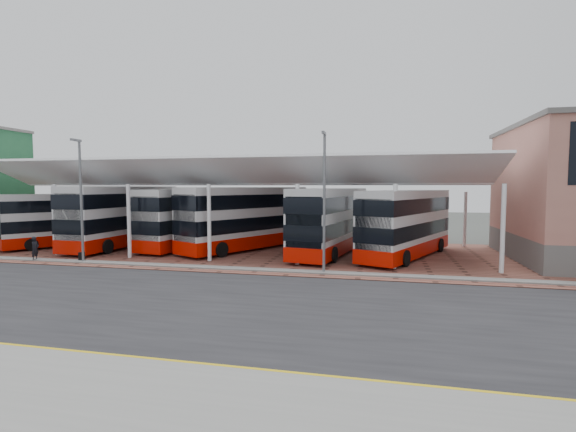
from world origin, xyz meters
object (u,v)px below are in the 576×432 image
object	(u,v)px
bus_0	(71,220)
bus_5	(407,224)
bus_2	(192,218)
pedestrian	(35,249)
bus_3	(246,219)
bus_1	(124,217)
bus_4	(331,221)

from	to	relation	value
bus_0	bus_5	size ratio (longest dim) A/B	0.90
bus_2	pedestrian	xyz separation A→B (m)	(-7.25, -8.61, -1.55)
bus_2	bus_5	bearing A→B (deg)	3.63
bus_2	pedestrian	distance (m)	11.36
bus_3	bus_0	bearing A→B (deg)	-148.79
bus_0	bus_5	bearing A→B (deg)	31.79
bus_2	bus_3	bearing A→B (deg)	1.72
bus_1	bus_3	world-z (taller)	bus_1
bus_4	bus_3	bearing A→B (deg)	-174.11
bus_2	pedestrian	size ratio (longest dim) A/B	7.27
bus_2	bus_1	bearing A→B (deg)	-159.13
bus_3	pedestrian	bearing A→B (deg)	-119.46
bus_1	pedestrian	bearing A→B (deg)	-100.31
bus_0	bus_1	world-z (taller)	bus_1
bus_3	bus_5	size ratio (longest dim) A/B	1.03
bus_0	bus_3	xyz separation A→B (m)	(15.21, 1.02, 0.27)
pedestrian	bus_0	bearing A→B (deg)	18.69
bus_2	bus_0	bearing A→B (deg)	-162.13
bus_0	bus_4	distance (m)	22.00
bus_0	bus_1	bearing A→B (deg)	37.11
bus_2	bus_4	xyz separation A→B (m)	(11.77, -1.14, 0.04)
bus_1	bus_3	distance (m)	10.53
bus_3	bus_4	size ratio (longest dim) A/B	0.99
bus_0	bus_2	size ratio (longest dim) A/B	0.87
bus_2	bus_5	distance (m)	17.24
bus_1	pedestrian	distance (m)	7.81
bus_2	bus_5	size ratio (longest dim) A/B	1.03
bus_1	bus_4	world-z (taller)	bus_1
bus_4	bus_1	bearing A→B (deg)	-169.54
bus_0	pedestrian	distance (m)	7.71
bus_4	pedestrian	bearing A→B (deg)	-148.24
bus_0	bus_5	world-z (taller)	bus_5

